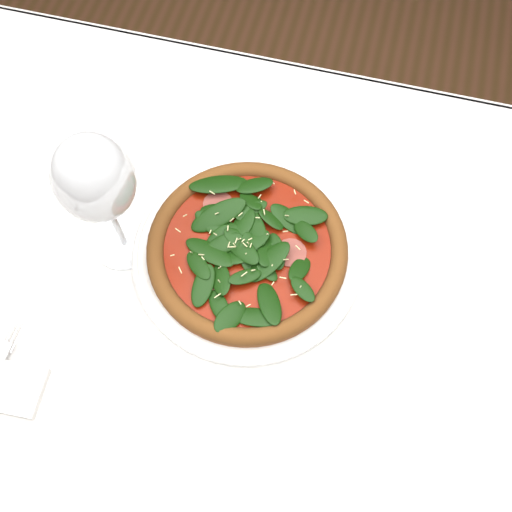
# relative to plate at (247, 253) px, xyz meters

# --- Properties ---
(ground) EXTENTS (6.00, 6.00, 0.00)m
(ground) POSITION_rel_plate_xyz_m (-0.01, -0.05, -0.76)
(ground) COLOR brown
(ground) RESTS_ON ground
(dining_table) EXTENTS (1.21, 0.81, 0.75)m
(dining_table) POSITION_rel_plate_xyz_m (-0.01, -0.05, -0.11)
(dining_table) COLOR silver
(dining_table) RESTS_ON ground
(plate) EXTENTS (0.31, 0.31, 0.01)m
(plate) POSITION_rel_plate_xyz_m (0.00, 0.00, 0.00)
(plate) COLOR silver
(plate) RESTS_ON dining_table
(pizza) EXTENTS (0.31, 0.31, 0.03)m
(pizza) POSITION_rel_plate_xyz_m (0.00, 0.00, 0.02)
(pizza) COLOR #935523
(pizza) RESTS_ON plate
(wine_glass) EXTENTS (0.09, 0.09, 0.23)m
(wine_glass) POSITION_rel_plate_xyz_m (-0.17, -0.03, 0.15)
(wine_glass) COLOR silver
(wine_glass) RESTS_ON dining_table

